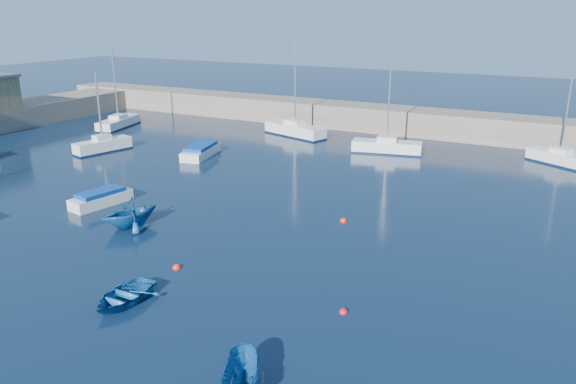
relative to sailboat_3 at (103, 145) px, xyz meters
The scene contains 15 objects.
ground 33.84m from the sailboat_3, 45.86° to the right, with size 220.00×220.00×0.00m, color #0C1D34.
back_wall 32.05m from the sailboat_3, 42.67° to the left, with size 96.00×4.50×2.60m, color #786A5B.
sailboat_3 is the anchor object (origin of this frame).
sailboat_4 11.71m from the sailboat_3, 127.04° to the left, with size 3.42×6.93×8.71m.
sailboat_5 19.43m from the sailboat_3, 49.14° to the left, with size 7.48×4.06×9.50m.
sailboat_6 26.55m from the sailboat_3, 26.89° to the left, with size 6.58×3.12×8.41m.
sailboat_7 40.99m from the sailboat_3, 21.41° to the left, with size 5.64×4.22×7.52m.
motorboat_1 15.83m from the sailboat_3, 45.11° to the right, with size 2.16×4.42×1.04m.
motorboat_2 9.60m from the sailboat_3, 17.79° to the left, with size 3.01×5.56×1.09m.
dinghy_center 30.28m from the sailboat_3, 42.92° to the right, with size 2.45×3.43×0.71m, color #165898.
dinghy_left 20.69m from the sailboat_3, 40.27° to the right, with size 3.10×3.60×1.90m, color #165898.
dinghy_right 38.52m from the sailboat_3, 37.91° to the right, with size 1.22×3.25×1.25m, color #165898.
buoy_0 27.59m from the sailboat_3, 37.17° to the right, with size 0.44×0.44×0.44m, color #FF280D.
buoy_1 35.53m from the sailboat_3, 28.19° to the right, with size 0.40×0.40×0.40m, color red.
buoy_3 27.75m from the sailboat_3, 13.32° to the right, with size 0.44×0.44×0.44m, color #FF280D.
Camera 1 is at (15.81, -12.93, 12.67)m, focal length 35.00 mm.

